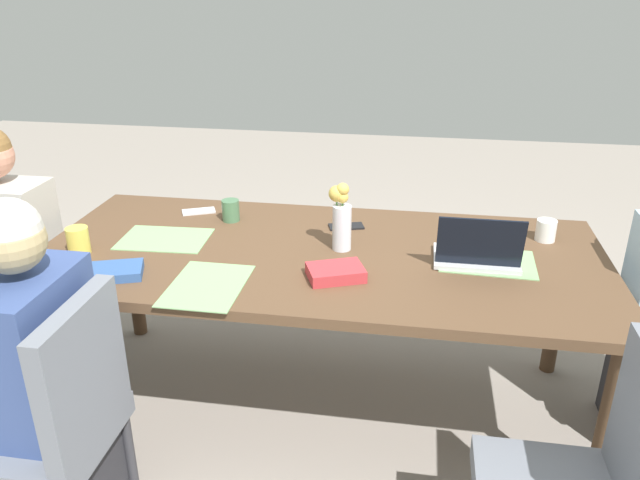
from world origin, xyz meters
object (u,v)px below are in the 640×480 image
Objects in this scene: chair_far_left_far at (57,416)px; book_blue_cover at (114,272)px; coffee_mug_near_left at (78,241)px; coffee_mug_near_right at (546,230)px; dining_table at (320,267)px; person_far_left_far at (44,395)px; flower_vase at (341,216)px; coffee_mug_centre_left at (231,210)px; phone_black at (346,226)px; person_head_right_left_near at (15,272)px; book_red_cover at (336,272)px; laptop_head_left_left_mid at (477,254)px; phone_silver at (199,211)px.

book_blue_cover is (0.01, -0.48, 0.27)m from chair_far_left_far.
coffee_mug_near_right is at bearing -166.84° from coffee_mug_near_left.
dining_table is 1.10m from person_far_left_far.
coffee_mug_near_left reaches higher than book_blue_cover.
dining_table is 0.23m from flower_vase.
flower_vase is 2.89× the size of coffee_mug_centre_left.
book_blue_cover reaches higher than phone_black.
person_head_right_left_near is 1.02m from coffee_mug_centre_left.
book_red_cover is (0.81, 0.48, -0.02)m from coffee_mug_near_right.
coffee_mug_near_right reaches higher than dining_table.
person_far_left_far is 12.43× the size of coffee_mug_centre_left.
coffee_mug_near_left is 1.21× the size of coffee_mug_near_right.
person_head_right_left_near is 2.03m from laptop_head_left_left_mid.
coffee_mug_near_right is (-0.83, -0.22, -0.09)m from flower_vase.
book_blue_cover is at bearing 66.53° from coffee_mug_centre_left.
phone_black is (0.01, -0.23, -0.14)m from flower_vase.
chair_far_left_far reaches higher than dining_table.
phone_black and phone_silver have the same top height.
person_far_left_far is 7.97× the size of phone_black.
laptop_head_left_left_mid reaches higher than coffee_mug_near_right.
person_head_right_left_near reaches higher than phone_black.
person_head_right_left_near is at bearing -2.75° from phone_silver.
book_blue_cover is 0.69m from phone_silver.
laptop_head_left_left_mid is at bearing 178.20° from dining_table.
laptop_head_left_left_mid is at bearing -151.87° from person_far_left_far.
person_far_left_far is 1.23m from flower_vase.
dining_table is at bearing 57.93° from phone_black.
person_far_left_far is 1.05m from book_red_cover.
book_blue_cover is at bearing 144.05° from coffee_mug_near_left.
coffee_mug_near_left reaches higher than dining_table.
coffee_mug_centre_left is at bearing -133.14° from book_blue_cover.
flower_vase is 2.58× the size of coffee_mug_near_left.
book_blue_cover is at bearing -89.01° from chair_far_left_far.
coffee_mug_near_right is 0.93× the size of coffee_mug_centre_left.
phone_silver is at bearing -93.59° from chair_far_left_far.
book_blue_cover is at bearing -13.95° from book_red_cover.
dining_table is 0.29m from phone_black.
coffee_mug_near_right is 1.72m from book_blue_cover.
person_head_right_left_near reaches higher than flower_vase.
coffee_mug_centre_left is at bearing -64.04° from book_red_cover.
person_far_left_far is at bearing 31.30° from coffee_mug_near_right.
laptop_head_left_left_mid is 1.60× the size of book_blue_cover.
phone_silver is (1.24, -0.36, -0.04)m from laptop_head_left_left_mid.
coffee_mug_centre_left is at bearing -103.12° from chair_far_left_far.
person_head_right_left_near is 1.11m from chair_far_left_far.
chair_far_left_far is 10.10× the size of coffee_mug_near_right.
laptop_head_left_left_mid is (-2.02, 0.05, 0.27)m from person_head_right_left_near.
chair_far_left_far is at bearing 37.44° from phone_black.
coffee_mug_centre_left is (0.45, -0.27, 0.12)m from dining_table.
flower_vase is at bearing 15.07° from coffee_mug_near_right.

